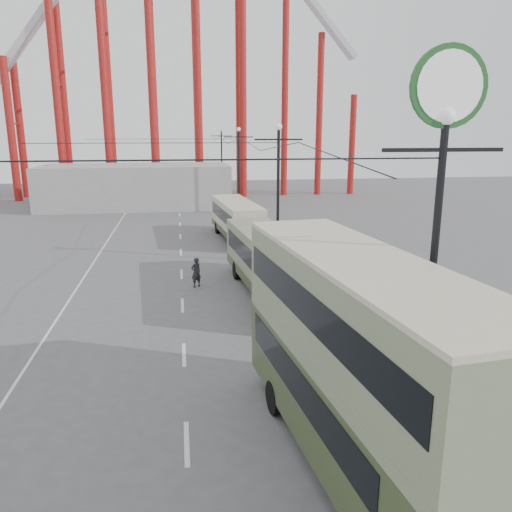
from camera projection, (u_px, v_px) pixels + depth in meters
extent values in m
plane|color=#545456|center=(216.00, 404.00, 16.46)|extent=(160.00, 160.00, 0.00)
cube|color=silver|center=(181.00, 262.00, 34.54)|extent=(0.15, 82.00, 0.01)
cube|color=silver|center=(269.00, 255.00, 36.45)|extent=(0.12, 120.00, 0.01)
cube|color=silver|center=(94.00, 262.00, 34.62)|extent=(0.12, 120.00, 0.01)
cylinder|color=black|center=(431.00, 295.00, 13.33)|extent=(0.20, 0.20, 9.00)
cylinder|color=black|center=(418.00, 435.00, 14.35)|extent=(0.44, 0.44, 0.50)
cube|color=black|center=(443.00, 150.00, 12.42)|extent=(3.20, 0.10, 0.10)
sphere|color=white|center=(446.00, 117.00, 12.23)|extent=(0.44, 0.44, 0.44)
cylinder|color=#1C5421|center=(449.00, 87.00, 12.06)|extent=(2.00, 0.12, 2.00)
cylinder|color=white|center=(449.00, 87.00, 12.06)|extent=(1.70, 0.16, 1.70)
cylinder|color=black|center=(278.00, 198.00, 33.48)|extent=(0.20, 0.20, 9.00)
cylinder|color=black|center=(277.00, 259.00, 34.50)|extent=(0.44, 0.44, 0.50)
cube|color=black|center=(279.00, 139.00, 32.57)|extent=(3.20, 0.10, 0.10)
sphere|color=white|center=(279.00, 127.00, 32.38)|extent=(0.44, 0.44, 0.44)
cylinder|color=black|center=(239.00, 173.00, 54.59)|extent=(0.20, 0.20, 9.00)
cylinder|color=black|center=(239.00, 211.00, 55.61)|extent=(0.44, 0.44, 0.50)
cube|color=black|center=(239.00, 137.00, 53.68)|extent=(3.20, 0.10, 0.10)
sphere|color=white|center=(239.00, 129.00, 53.49)|extent=(0.44, 0.44, 0.44)
cylinder|color=black|center=(222.00, 162.00, 75.70)|extent=(0.20, 0.20, 9.00)
cylinder|color=black|center=(222.00, 190.00, 76.72)|extent=(0.44, 0.44, 0.50)
cube|color=black|center=(221.00, 136.00, 74.79)|extent=(3.20, 0.10, 0.10)
sphere|color=white|center=(221.00, 130.00, 74.60)|extent=(0.44, 0.44, 0.44)
cylinder|color=maroon|center=(11.00, 131.00, 63.83)|extent=(1.00, 1.00, 18.00)
cylinder|color=maroon|center=(20.00, 131.00, 67.67)|extent=(1.00, 1.00, 18.00)
cylinder|color=maroon|center=(57.00, 94.00, 63.64)|extent=(1.00, 1.00, 27.00)
cylinder|color=maroon|center=(63.00, 97.00, 67.48)|extent=(1.00, 1.00, 27.00)
cylinder|color=maroon|center=(102.00, 58.00, 63.44)|extent=(1.00, 1.00, 36.00)
cylinder|color=maroon|center=(107.00, 62.00, 67.28)|extent=(1.00, 1.00, 36.00)
cylinder|color=maroon|center=(149.00, 21.00, 63.25)|extent=(1.00, 1.00, 45.00)
cylinder|color=maroon|center=(150.00, 28.00, 67.09)|extent=(1.00, 1.00, 45.00)
cylinder|color=maroon|center=(194.00, 1.00, 67.14)|extent=(1.00, 1.00, 52.00)
cylinder|color=maroon|center=(285.00, 86.00, 68.67)|extent=(0.90, 0.90, 30.00)
cylinder|color=maroon|center=(319.00, 116.00, 70.36)|extent=(0.90, 0.90, 22.00)
cylinder|color=maroon|center=(352.00, 145.00, 72.06)|extent=(0.90, 0.90, 14.00)
cube|color=silver|center=(322.00, 16.00, 67.25)|extent=(9.89, 2.00, 10.87)
cube|color=gray|center=(137.00, 186.00, 60.07)|extent=(22.00, 10.00, 5.00)
cube|color=#343F21|center=(354.00, 406.00, 13.01)|extent=(3.85, 11.02, 2.37)
cube|color=black|center=(354.00, 389.00, 12.89)|extent=(3.65, 8.88, 0.97)
cube|color=#707D5B|center=(356.00, 358.00, 12.69)|extent=(3.87, 11.02, 0.32)
cube|color=#707D5B|center=(359.00, 308.00, 12.36)|extent=(3.85, 11.02, 2.37)
cube|color=black|center=(359.00, 304.00, 12.34)|extent=(3.82, 10.38, 0.92)
cube|color=beige|center=(361.00, 260.00, 12.06)|extent=(3.87, 11.02, 0.13)
cylinder|color=black|center=(275.00, 397.00, 15.84)|extent=(0.42, 1.11, 1.08)
cylinder|color=black|center=(345.00, 388.00, 16.45)|extent=(0.42, 1.11, 1.08)
cube|color=#707D5B|center=(271.00, 262.00, 27.11)|extent=(3.72, 12.04, 2.58)
cube|color=black|center=(271.00, 254.00, 27.01)|extent=(3.65, 10.75, 1.02)
cube|color=#343F21|center=(271.00, 280.00, 27.35)|extent=(3.75, 12.04, 0.54)
cube|color=#707D5B|center=(271.00, 237.00, 26.78)|extent=(3.74, 12.04, 0.17)
cylinder|color=black|center=(237.00, 271.00, 30.30)|extent=(0.39, 1.10, 1.08)
cylinder|color=black|center=(276.00, 269.00, 30.86)|extent=(0.39, 1.10, 1.08)
cylinder|color=black|center=(268.00, 311.00, 23.60)|extent=(0.39, 1.10, 1.08)
cylinder|color=black|center=(316.00, 306.00, 24.16)|extent=(0.39, 1.10, 1.08)
cube|color=beige|center=(236.00, 218.00, 41.63)|extent=(3.48, 10.46, 2.47)
cube|color=black|center=(236.00, 213.00, 41.53)|extent=(3.41, 9.24, 0.98)
cube|color=#343F21|center=(237.00, 230.00, 41.87)|extent=(3.51, 10.46, 0.51)
cube|color=beige|center=(236.00, 203.00, 41.32)|extent=(3.50, 10.46, 0.16)
cylinder|color=black|center=(218.00, 228.00, 44.19)|extent=(0.38, 1.05, 1.03)
cylinder|color=black|center=(243.00, 227.00, 44.73)|extent=(0.38, 1.05, 1.03)
cylinder|color=black|center=(230.00, 241.00, 38.77)|extent=(0.38, 1.05, 1.03)
cylinder|color=black|center=(259.00, 240.00, 39.31)|extent=(0.38, 1.05, 1.03)
imported|color=black|center=(196.00, 272.00, 28.84)|extent=(0.76, 0.69, 1.75)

